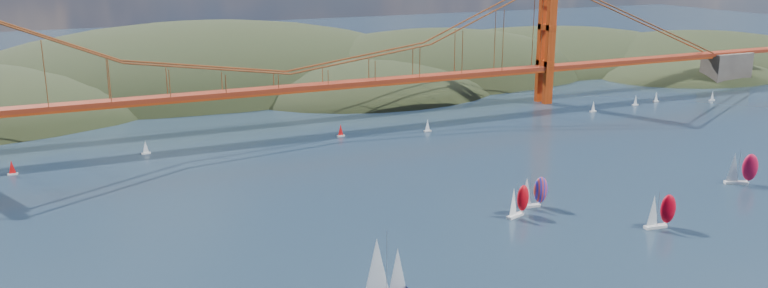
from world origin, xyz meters
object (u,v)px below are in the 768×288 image
Objects in this scene: sloop_navy at (383,268)px; racer_0 at (518,201)px; racer_2 at (741,168)px; racer_rwb at (533,191)px; racer_1 at (660,210)px.

racer_0 is at bearing 38.54° from sloop_navy.
sloop_navy is at bearing -142.08° from racer_2.
sloop_navy is 67.68m from racer_rwb.
sloop_navy reaches higher than racer_rwb.
racer_2 is at bearing 26.51° from racer_1.
sloop_navy is 1.49× the size of racer_rwb.
sloop_navy reaches higher than racer_0.
racer_2 is 1.12× the size of racer_rwb.
racer_0 is at bearing 148.90° from racer_1.
racer_rwb is at bearing 38.62° from sloop_navy.
racer_2 is at bearing 1.14° from racer_rwb.
racer_1 is 1.03× the size of racer_rwb.
racer_0 is 9.07m from racer_rwb.
racer_2 is at bearing 20.57° from sloop_navy.
racer_2 is (76.52, -4.70, 0.68)m from racer_0.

